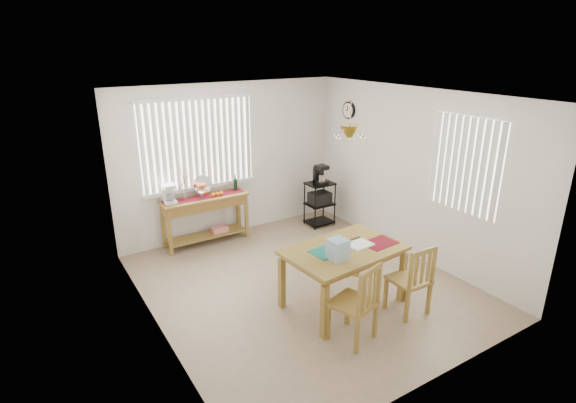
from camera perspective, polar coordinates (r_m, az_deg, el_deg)
ground at (r=6.40m, az=1.89°, el=-10.52°), size 4.00×4.50×0.01m
room_shell at (r=5.75m, az=2.02°, el=4.33°), size 4.20×4.70×2.70m
sideboard at (r=7.53m, az=-10.40°, el=-0.88°), size 1.44×0.40×0.81m
sideboard_items at (r=7.36m, az=-12.31°, el=1.21°), size 1.37×0.34×0.62m
wire_cart at (r=8.21m, az=4.04°, el=0.23°), size 0.48×0.38×0.81m
cart_items at (r=8.07m, az=4.08°, el=3.43°), size 0.19×0.23×0.33m
dining_table at (r=5.69m, az=7.11°, el=-6.75°), size 1.54×1.06×0.78m
table_items at (r=5.44m, az=7.02°, el=-5.89°), size 1.16×0.50×0.25m
chair_left at (r=5.16m, az=8.66°, el=-12.68°), size 0.55×0.55×0.96m
chair_right at (r=5.77m, az=15.38°, el=-9.59°), size 0.45×0.45×0.94m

